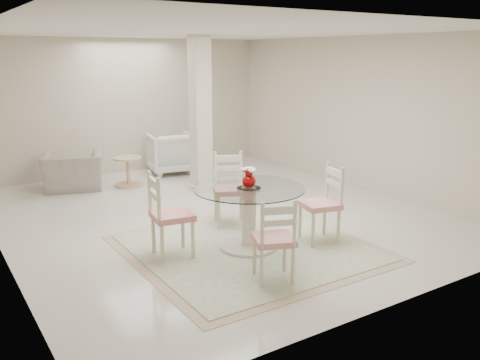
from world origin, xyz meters
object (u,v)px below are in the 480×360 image
column (200,115)px  armchair_white (171,153)px  dining_chair_east (325,198)px  side_table (128,173)px  dining_chair_west (166,209)px  dining_chair_south (275,235)px  dining_table (249,218)px  recliner_taupe (73,171)px  dining_chair_north (229,183)px  red_vase (249,177)px

column → armchair_white: (0.16, 1.59, -0.94)m
dining_chair_east → side_table: size_ratio=2.06×
dining_chair_east → side_table: dining_chair_east is taller
dining_chair_west → dining_chair_south: (0.67, -1.27, -0.06)m
dining_table → dining_chair_east: 1.04m
dining_table → recliner_taupe: (-1.05, 4.13, -0.07)m
column → side_table: column is taller
dining_chair_south → dining_chair_north: bearing=-85.6°
dining_chair_east → dining_chair_north: dining_chair_north is taller
column → dining_chair_north: column is taller
dining_table → dining_chair_east: (0.98, -0.30, 0.18)m
dining_chair_east → side_table: 4.28m
dining_table → dining_chair_east: dining_chair_east is taller
red_vase → recliner_taupe: (-1.05, 4.13, -0.59)m
dining_table → red_vase: 0.52m
dining_chair_east → dining_chair_west: size_ratio=0.97×
column → dining_chair_north: bearing=-106.5°
armchair_white → dining_chair_north: bearing=89.5°
column → recliner_taupe: column is taller
column → dining_chair_west: size_ratio=2.35×
dining_chair_north → dining_chair_west: 1.46m
dining_chair_south → dining_table: bearing=-85.5°
dining_chair_east → dining_chair_west: 2.05m
dining_chair_west → dining_chair_south: dining_chair_west is taller
dining_chair_west → side_table: size_ratio=2.12×
red_vase → armchair_white: size_ratio=0.29×
dining_chair_east → armchair_white: (0.04, 4.69, -0.18)m
dining_table → dining_chair_west: dining_chair_west is taller
recliner_taupe → dining_chair_west: bearing=108.8°
dining_table → dining_chair_north: size_ratio=1.21×
dining_chair_south → armchair_white: size_ratio=1.15×
side_table → dining_chair_west: bearing=-103.6°
red_vase → dining_chair_east: size_ratio=0.23×
column → dining_chair_north: 2.05m
dining_chair_south → recliner_taupe: bearing=-59.4°
dining_chair_south → armchair_white: dining_chair_south is taller
dining_chair_south → armchair_white: bearing=-81.6°
red_vase → side_table: size_ratio=0.48×
red_vase → dining_table: bearing=161.6°
dining_chair_east → column: bearing=-164.9°
dining_chair_west → armchair_white: bearing=-18.1°
dining_chair_west → armchair_white: 4.56m
dining_chair_north → armchair_white: bearing=102.8°
recliner_taupe → side_table: 0.97m
recliner_taupe → dining_chair_north: bearing=131.1°
dining_chair_east → recliner_taupe: (-2.02, 4.44, -0.25)m
dining_table → armchair_white: size_ratio=1.53×
recliner_taupe → dining_table: bearing=122.0°
dining_table → dining_chair_west: (-0.98, 0.30, 0.20)m
recliner_taupe → armchair_white: size_ratio=1.13×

